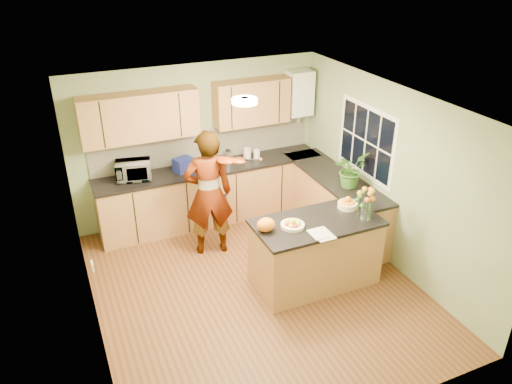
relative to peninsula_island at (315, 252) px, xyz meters
name	(u,v)px	position (x,y,z in m)	size (l,w,h in m)	color
floor	(255,287)	(-0.78, 0.19, -0.47)	(4.50, 4.50, 0.00)	#543418
ceiling	(255,105)	(-0.78, 0.19, 2.03)	(4.00, 4.50, 0.02)	white
wall_back	(198,143)	(-0.78, 2.44, 0.78)	(4.00, 0.02, 2.50)	gray
wall_front	(362,320)	(-0.78, -2.06, 0.78)	(4.00, 0.02, 2.50)	gray
wall_left	(84,240)	(-2.78, 0.19, 0.78)	(0.02, 4.50, 2.50)	gray
wall_right	(390,176)	(1.22, 0.19, 0.78)	(0.02, 4.50, 2.50)	gray
back_counter	(212,193)	(-0.68, 2.14, 0.00)	(3.64, 0.62, 0.94)	#AB7844
right_counter	(334,204)	(0.92, 1.04, 0.00)	(0.62, 2.24, 0.94)	#AB7844
splashback	(205,145)	(-0.68, 2.42, 0.73)	(3.60, 0.02, 0.52)	white
upper_cabinets	(188,110)	(-0.95, 2.27, 1.38)	(3.20, 0.34, 0.70)	#AB7844
boiler	(299,93)	(0.92, 2.28, 1.43)	(0.40, 0.30, 0.86)	white
window_right	(366,141)	(1.22, 0.79, 1.08)	(0.01, 1.30, 1.05)	white
light_switch	(93,266)	(-2.76, -0.41, 0.83)	(0.02, 0.09, 0.09)	white
ceiling_lamp	(245,101)	(-0.78, 0.49, 1.99)	(0.30, 0.30, 0.07)	#FFEABF
peninsula_island	(315,252)	(0.00, 0.00, 0.00)	(1.63, 0.83, 0.93)	#AB7844
fruit_dish	(293,224)	(-0.35, 0.00, 0.51)	(0.30, 0.30, 0.10)	#F8E8C6
orange_bowl	(348,203)	(0.55, 0.15, 0.53)	(0.26, 0.26, 0.15)	#F8E8C6
flower_vase	(368,194)	(0.60, -0.18, 0.81)	(0.28, 0.28, 0.52)	silver
orange_bag	(266,225)	(-0.69, 0.05, 0.55)	(0.23, 0.20, 0.17)	orange
papers	(322,234)	(-0.10, -0.30, 0.47)	(0.23, 0.31, 0.01)	silver
violinist	(208,194)	(-1.02, 1.27, 0.47)	(0.68, 0.45, 1.88)	tan
violin	(226,160)	(-0.82, 1.05, 1.03)	(0.64, 0.25, 0.13)	#581A05
microwave	(133,170)	(-1.87, 2.17, 0.61)	(0.51, 0.34, 0.28)	white
blue_box	(183,165)	(-1.12, 2.14, 0.58)	(0.27, 0.20, 0.22)	navy
kettle	(228,157)	(-0.39, 2.15, 0.59)	(0.15, 0.15, 0.29)	silver
jar_cream	(247,154)	(-0.04, 2.19, 0.57)	(0.12, 0.12, 0.19)	#F8E8C6
jar_white	(257,154)	(0.11, 2.14, 0.55)	(0.10, 0.10, 0.16)	white
potted_plant	(350,170)	(0.92, 0.68, 0.73)	(0.47, 0.41, 0.52)	#3B7125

